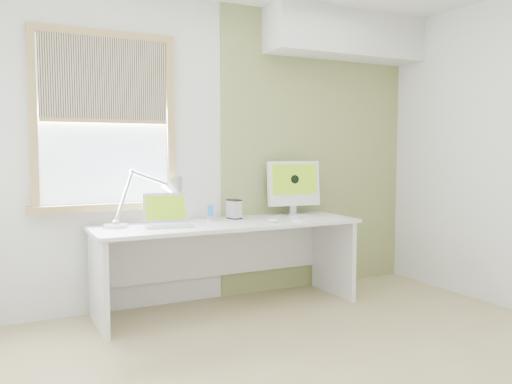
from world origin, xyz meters
TOP-DOWN VIEW (x-y plane):
  - room at (0.00, 0.00)m, footprint 4.04×3.54m
  - accent_wall at (1.00, 1.74)m, footprint 2.00×0.02m
  - soffit at (1.20, 1.57)m, footprint 1.60×0.40m
  - window at (-1.00, 1.71)m, footprint 1.20×0.14m
  - desk at (-0.09, 1.44)m, footprint 2.20×0.70m
  - desk_lamp at (-0.55, 1.60)m, footprint 0.81×0.41m
  - laptop at (-0.60, 1.42)m, footprint 0.40×0.34m
  - phone_dock at (-0.20, 1.51)m, footprint 0.08×0.08m
  - external_drive at (0.04, 1.55)m, footprint 0.11×0.14m
  - imac at (0.65, 1.58)m, footprint 0.51×0.18m
  - keyboard at (0.64, 1.14)m, footprint 0.46×0.17m
  - mouse at (0.24, 1.19)m, footprint 0.09×0.12m

SIDE VIEW (x-z plane):
  - desk at x=-0.09m, z-range 0.17..0.90m
  - keyboard at x=0.64m, z-range 0.73..0.75m
  - mouse at x=0.24m, z-range 0.73..0.76m
  - phone_dock at x=-0.20m, z-range 0.70..0.84m
  - laptop at x=-0.60m, z-range 0.67..0.92m
  - external_drive at x=0.04m, z-range 0.73..0.90m
  - desk_lamp at x=-0.55m, z-range 0.74..1.19m
  - imac at x=0.65m, z-range 0.76..1.25m
  - room at x=0.00m, z-range -0.02..2.62m
  - accent_wall at x=1.00m, z-range 0.00..2.60m
  - window at x=-1.00m, z-range 0.83..2.25m
  - soffit at x=1.20m, z-range 2.19..2.61m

